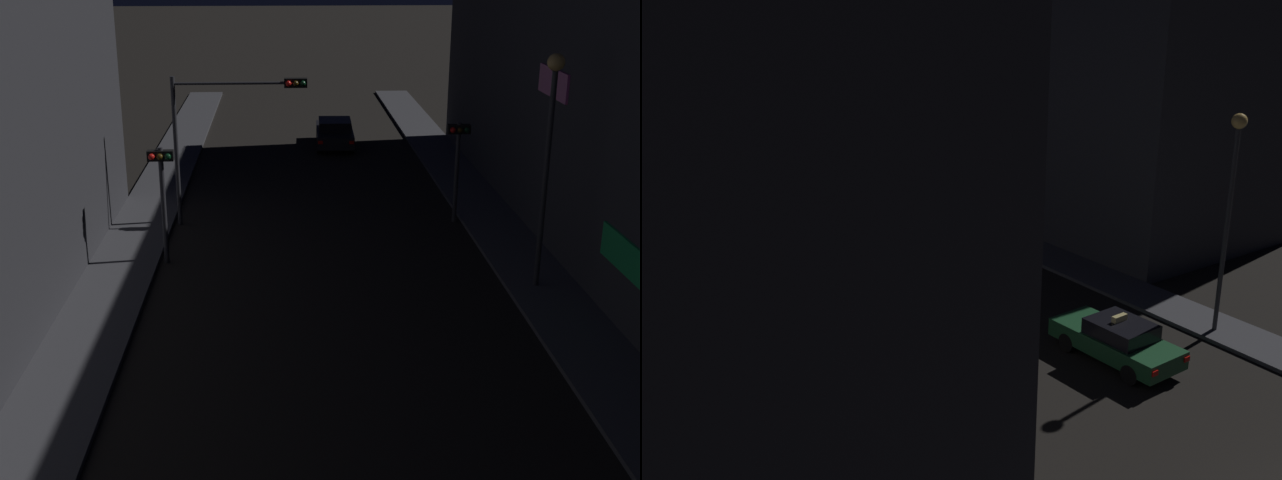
% 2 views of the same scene
% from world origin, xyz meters
% --- Properties ---
extents(sidewalk_left, '(2.17, 62.75, 0.14)m').
position_xyz_m(sidewalk_left, '(-6.35, 29.38, 0.07)').
color(sidewalk_left, '#424247').
rests_on(sidewalk_left, ground_plane).
extents(sidewalk_right, '(2.17, 62.75, 0.14)m').
position_xyz_m(sidewalk_right, '(6.35, 29.38, 0.07)').
color(sidewalk_right, '#424247').
rests_on(sidewalk_right, ground_plane).
extents(building_facade_right, '(11.23, 33.71, 11.90)m').
position_xyz_m(building_facade_right, '(13.01, 29.57, 5.95)').
color(building_facade_right, '#333338').
rests_on(building_facade_right, ground_plane).
extents(taxi, '(1.96, 4.51, 1.62)m').
position_xyz_m(taxi, '(1.65, 8.86, 0.74)').
color(taxi, '#1E512D').
rests_on(taxi, ground_plane).
extents(far_car, '(1.94, 4.51, 1.42)m').
position_xyz_m(far_car, '(1.39, 44.48, 0.73)').
color(far_car, black).
rests_on(far_car, ground_plane).
extents(traffic_light_overhead, '(4.73, 0.41, 5.36)m').
position_xyz_m(traffic_light_overhead, '(-3.21, 32.32, 3.90)').
color(traffic_light_overhead, '#2D2D33').
rests_on(traffic_light_overhead, ground_plane).
extents(traffic_light_left_kerb, '(0.80, 0.42, 3.77)m').
position_xyz_m(traffic_light_left_kerb, '(-5.02, 28.43, 2.70)').
color(traffic_light_left_kerb, '#2D2D33').
rests_on(traffic_light_left_kerb, ground_plane).
extents(traffic_light_right_kerb, '(0.80, 0.41, 3.70)m').
position_xyz_m(traffic_light_right_kerb, '(5.02, 32.18, 2.66)').
color(traffic_light_right_kerb, '#2D2D33').
rests_on(traffic_light_right_kerb, ground_plane).
extents(sign_pole_left, '(0.62, 0.10, 3.97)m').
position_xyz_m(sign_pole_left, '(-6.15, 10.14, 2.54)').
color(sign_pole_left, '#2D2D33').
rests_on(sign_pole_left, sidewalk_left).
extents(street_lamp_near_block, '(0.51, 0.51, 7.61)m').
position_xyz_m(street_lamp_near_block, '(6.02, 8.32, 5.28)').
color(street_lamp_near_block, '#2D2D33').
rests_on(street_lamp_near_block, sidewalk_right).
extents(street_lamp_far_block, '(0.48, 0.48, 6.73)m').
position_xyz_m(street_lamp_far_block, '(6.15, 25.73, 4.65)').
color(street_lamp_far_block, '#2D2D33').
rests_on(street_lamp_far_block, sidewalk_right).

